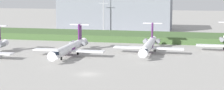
# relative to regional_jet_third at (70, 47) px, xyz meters

# --- Properties ---
(ground_plane) EXTENTS (500.00, 500.00, 0.00)m
(ground_plane) POSITION_rel_regional_jet_third_xyz_m (12.53, 6.68, -2.54)
(ground_plane) COLOR #9E9B96
(grass_berm) EXTENTS (320.00, 20.00, 2.62)m
(grass_berm) POSITION_rel_regional_jet_third_xyz_m (12.53, 39.49, -1.23)
(grass_berm) COLOR #426033
(grass_berm) RESTS_ON ground
(regional_jet_third) EXTENTS (22.81, 31.00, 9.00)m
(regional_jet_third) POSITION_rel_regional_jet_third_xyz_m (0.00, 0.00, 0.00)
(regional_jet_third) COLOR white
(regional_jet_third) RESTS_ON ground
(regional_jet_fourth) EXTENTS (22.81, 31.00, 9.00)m
(regional_jet_fourth) POSITION_rel_regional_jet_third_xyz_m (23.85, 10.24, 0.00)
(regional_jet_fourth) COLOR white
(regional_jet_fourth) RESTS_ON ground
(antenna_mast) EXTENTS (4.40, 0.50, 21.58)m
(antenna_mast) POSITION_rel_regional_jet_third_xyz_m (-4.27, 62.26, 6.45)
(antenna_mast) COLOR #B2B2B7
(antenna_mast) RESTS_ON ground
(distant_hangar) EXTENTS (57.44, 21.03, 15.91)m
(distant_hangar) POSITION_rel_regional_jet_third_xyz_m (-1.17, 75.85, 5.42)
(distant_hangar) COLOR gray
(distant_hangar) RESTS_ON ground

